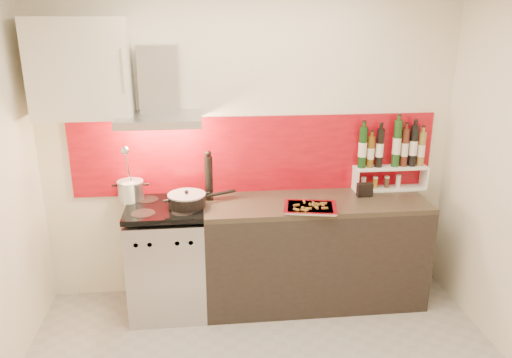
{
  "coord_description": "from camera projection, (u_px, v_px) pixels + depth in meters",
  "views": [
    {
      "loc": [
        -0.38,
        -2.58,
        2.32
      ],
      "look_at": [
        0.0,
        0.95,
        1.15
      ],
      "focal_mm": 35.0,
      "sensor_mm": 36.0,
      "label": 1
    }
  ],
  "objects": [
    {
      "name": "range_hood",
      "position": [
        159.0,
        95.0,
        3.75
      ],
      "size": [
        0.62,
        0.5,
        0.61
      ],
      "color": "#B7B7BA",
      "rests_on": "back_wall"
    },
    {
      "name": "saute_pan",
      "position": [
        188.0,
        200.0,
        3.85
      ],
      "size": [
        0.54,
        0.33,
        0.14
      ],
      "color": "black",
      "rests_on": "range_stove"
    },
    {
      "name": "range_stove",
      "position": [
        168.0,
        260.0,
        4.02
      ],
      "size": [
        0.6,
        0.6,
        0.91
      ],
      "color": "#B7B7BA",
      "rests_on": "ground"
    },
    {
      "name": "back_wall",
      "position": [
        250.0,
        145.0,
        4.11
      ],
      "size": [
        3.4,
        0.02,
        2.6
      ],
      "primitive_type": "cube",
      "color": "silver",
      "rests_on": "ground"
    },
    {
      "name": "baking_tray",
      "position": [
        310.0,
        207.0,
        3.82
      ],
      "size": [
        0.45,
        0.38,
        0.03
      ],
      "color": "silver",
      "rests_on": "counter"
    },
    {
      "name": "backsplash",
      "position": [
        256.0,
        154.0,
        4.13
      ],
      "size": [
        3.0,
        0.02,
        0.64
      ],
      "primitive_type": "cube",
      "color": "maroon",
      "rests_on": "back_wall"
    },
    {
      "name": "stock_pot",
      "position": [
        131.0,
        190.0,
        3.99
      ],
      "size": [
        0.21,
        0.21,
        0.18
      ],
      "color": "#B7B7BA",
      "rests_on": "range_stove"
    },
    {
      "name": "step_shelf",
      "position": [
        391.0,
        158.0,
        4.19
      ],
      "size": [
        0.62,
        0.17,
        0.6
      ],
      "color": "white",
      "rests_on": "counter"
    },
    {
      "name": "caddy_box",
      "position": [
        365.0,
        190.0,
        4.08
      ],
      "size": [
        0.13,
        0.06,
        0.11
      ],
      "primitive_type": "cube",
      "rotation": [
        0.0,
        0.0,
        0.04
      ],
      "color": "black",
      "rests_on": "counter"
    },
    {
      "name": "utensil_jar",
      "position": [
        128.0,
        187.0,
        3.89
      ],
      "size": [
        0.1,
        0.15,
        0.49
      ],
      "color": "silver",
      "rests_on": "range_stove"
    },
    {
      "name": "counter",
      "position": [
        314.0,
        251.0,
        4.15
      ],
      "size": [
        1.8,
        0.6,
        0.9
      ],
      "color": "black",
      "rests_on": "ground"
    },
    {
      "name": "upper_cabinet",
      "position": [
        81.0,
        68.0,
        3.62
      ],
      "size": [
        0.7,
        0.35,
        0.72
      ],
      "primitive_type": "cube",
      "color": "silver",
      "rests_on": "back_wall"
    },
    {
      "name": "pepper_mill",
      "position": [
        209.0,
        176.0,
        3.96
      ],
      "size": [
        0.06,
        0.06,
        0.41
      ],
      "color": "black",
      "rests_on": "counter"
    }
  ]
}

